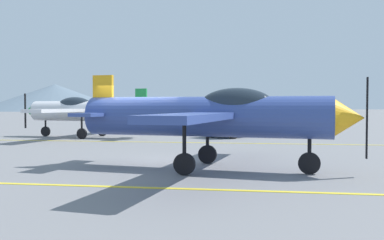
# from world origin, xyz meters

# --- Properties ---
(ground_plane) EXTENTS (400.00, 400.00, 0.00)m
(ground_plane) POSITION_xyz_m (0.00, 0.00, 0.00)
(ground_plane) COLOR slate
(apron_line_near) EXTENTS (80.00, 0.16, 0.01)m
(apron_line_near) POSITION_xyz_m (0.00, -4.01, 0.01)
(apron_line_near) COLOR yellow
(apron_line_near) RESTS_ON ground_plane
(apron_line_far) EXTENTS (80.00, 0.16, 0.01)m
(apron_line_far) POSITION_xyz_m (0.00, 7.62, 0.01)
(apron_line_far) COLOR yellow
(apron_line_far) RESTS_ON ground_plane
(airplane_near) EXTENTS (8.25, 9.45, 2.82)m
(airplane_near) POSITION_xyz_m (2.50, -1.09, 1.59)
(airplane_near) COLOR #33478C
(airplane_near) RESTS_ON ground_plane
(airplane_mid) EXTENTS (8.24, 9.45, 2.82)m
(airplane_mid) POSITION_xyz_m (-6.28, 10.26, 1.59)
(airplane_mid) COLOR silver
(airplane_mid) RESTS_ON ground_plane
(car_sedan) EXTENTS (4.03, 4.51, 1.62)m
(car_sedan) POSITION_xyz_m (2.59, 12.05, 0.84)
(car_sedan) COLOR #3372BF
(car_sedan) RESTS_ON ground_plane
(hill_left) EXTENTS (52.73, 52.73, 9.55)m
(hill_left) POSITION_xyz_m (-68.01, 129.48, 4.77)
(hill_left) COLOR slate
(hill_left) RESTS_ON ground_plane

